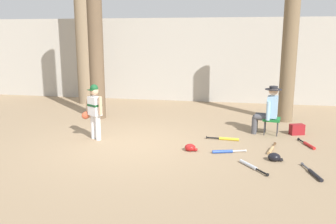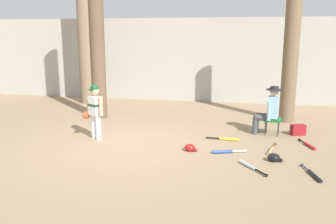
# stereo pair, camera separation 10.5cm
# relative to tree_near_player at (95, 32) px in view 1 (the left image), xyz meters

# --- Properties ---
(ground_plane) EXTENTS (60.00, 60.00, 0.00)m
(ground_plane) POSITION_rel_tree_near_player_xyz_m (1.75, -2.40, -2.48)
(ground_plane) COLOR #937A5B
(concrete_back_wall) EXTENTS (18.00, 0.36, 3.01)m
(concrete_back_wall) POSITION_rel_tree_near_player_xyz_m (1.75, 3.43, -0.97)
(concrete_back_wall) COLOR #ADA89E
(concrete_back_wall) RESTS_ON ground
(tree_near_player) EXTENTS (0.67, 0.67, 5.65)m
(tree_near_player) POSITION_rel_tree_near_player_xyz_m (0.00, 0.00, 0.00)
(tree_near_player) COLOR brown
(tree_near_player) RESTS_ON ground
(tree_behind_spectator) EXTENTS (0.59, 0.59, 4.34)m
(tree_behind_spectator) POSITION_rel_tree_near_player_xyz_m (5.37, 0.65, -0.59)
(tree_behind_spectator) COLOR brown
(tree_behind_spectator) RESTS_ON ground
(young_ballplayer) EXTENTS (0.61, 0.37, 1.31)m
(young_ballplayer) POSITION_rel_tree_near_player_xyz_m (0.76, -2.13, -1.73)
(young_ballplayer) COLOR white
(young_ballplayer) RESTS_ON ground
(folding_stool) EXTENTS (0.46, 0.46, 0.41)m
(folding_stool) POSITION_rel_tree_near_player_xyz_m (4.87, -0.90, -2.11)
(folding_stool) COLOR #196B2D
(folding_stool) RESTS_ON ground
(seated_spectator) EXTENTS (0.68, 0.54, 1.20)m
(seated_spectator) POSITION_rel_tree_near_player_xyz_m (4.77, -0.88, -1.84)
(seated_spectator) COLOR #47474C
(seated_spectator) RESTS_ON ground
(handbag_beside_stool) EXTENTS (0.38, 0.29, 0.26)m
(handbag_beside_stool) POSITION_rel_tree_near_player_xyz_m (5.49, -0.81, -2.35)
(handbag_beside_stool) COLOR maroon
(handbag_beside_stool) RESTS_ON ground
(tree_far_left) EXTENTS (0.72, 0.72, 6.30)m
(tree_far_left) POSITION_rel_tree_near_player_xyz_m (-1.35, 2.18, 0.33)
(tree_far_left) COLOR #7F6B51
(tree_far_left) RESTS_ON ground
(bat_yellow_trainer) EXTENTS (0.77, 0.12, 0.07)m
(bat_yellow_trainer) POSITION_rel_tree_near_player_xyz_m (3.81, -1.63, -2.44)
(bat_yellow_trainer) COLOR yellow
(bat_yellow_trainer) RESTS_ON ground
(bat_aluminum_silver) EXTENTS (0.51, 0.68, 0.07)m
(bat_aluminum_silver) POSITION_rel_tree_near_player_xyz_m (4.30, -3.33, -2.44)
(bat_aluminum_silver) COLOR #B7BCC6
(bat_aluminum_silver) RESTS_ON ground
(bat_red_barrel) EXTENTS (0.29, 0.71, 0.07)m
(bat_red_barrel) POSITION_rel_tree_near_player_xyz_m (5.60, -1.75, -2.44)
(bat_red_barrel) COLOR red
(bat_red_barrel) RESTS_ON ground
(bat_blue_youth) EXTENTS (0.71, 0.29, 0.07)m
(bat_blue_youth) POSITION_rel_tree_near_player_xyz_m (3.81, -2.58, -2.44)
(bat_blue_youth) COLOR #2347AD
(bat_blue_youth) RESTS_ON ground
(bat_wood_tan) EXTENTS (0.25, 0.75, 0.07)m
(bat_wood_tan) POSITION_rel_tree_near_player_xyz_m (4.77, -2.25, -2.44)
(bat_wood_tan) COLOR tan
(bat_wood_tan) RESTS_ON ground
(bat_black_composite) EXTENTS (0.25, 0.79, 0.07)m
(bat_black_composite) POSITION_rel_tree_near_player_xyz_m (5.38, -3.53, -2.44)
(bat_black_composite) COLOR black
(bat_black_composite) RESTS_ON ground
(batting_helmet_black) EXTENTS (0.29, 0.22, 0.17)m
(batting_helmet_black) POSITION_rel_tree_near_player_xyz_m (4.77, -2.87, -2.40)
(batting_helmet_black) COLOR black
(batting_helmet_black) RESTS_ON ground
(batting_helmet_red) EXTENTS (0.28, 0.21, 0.16)m
(batting_helmet_red) POSITION_rel_tree_near_player_xyz_m (3.08, -2.57, -2.41)
(batting_helmet_red) COLOR #A81919
(batting_helmet_red) RESTS_ON ground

